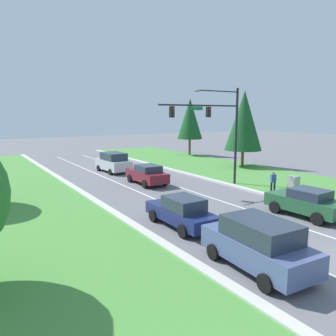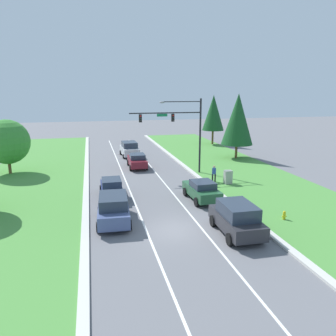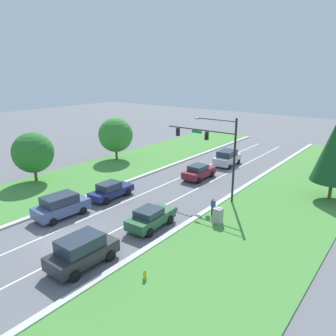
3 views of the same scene
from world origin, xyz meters
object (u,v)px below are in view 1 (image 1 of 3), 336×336
object	(u,v)px
conifer_far_right_tree	(190,119)
slate_blue_suv	(258,244)
navy_sedan	(182,212)
conifer_near_right_tree	(244,121)
traffic_signal_mast	(217,122)
pedestrian	(273,181)
burgundy_sedan	(147,174)
utility_cabinet	(293,185)
silver_suv	(113,162)
forest_sedan	(306,202)

from	to	relation	value
conifer_far_right_tree	slate_blue_suv	bearing A→B (deg)	-121.88
navy_sedan	conifer_near_right_tree	world-z (taller)	conifer_near_right_tree
traffic_signal_mast	navy_sedan	bearing A→B (deg)	-140.85
pedestrian	burgundy_sedan	bearing A→B (deg)	-30.44
conifer_far_right_tree	utility_cabinet	bearing A→B (deg)	-107.36
pedestrian	conifer_near_right_tree	xyz separation A→B (m)	(7.10, 10.27, 4.27)
burgundy_sedan	silver_suv	size ratio (longest dim) A/B	0.98
silver_suv	conifer_near_right_tree	world-z (taller)	conifer_near_right_tree
traffic_signal_mast	conifer_far_right_tree	distance (m)	20.81
forest_sedan	utility_cabinet	world-z (taller)	forest_sedan
slate_blue_suv	conifer_near_right_tree	distance (m)	25.55
burgundy_sedan	forest_sedan	xyz separation A→B (m)	(3.52, -12.81, 0.00)
silver_suv	conifer_far_right_tree	distance (m)	16.76
navy_sedan	conifer_far_right_tree	distance (m)	30.73
conifer_near_right_tree	utility_cabinet	bearing A→B (deg)	-118.23
navy_sedan	forest_sedan	bearing A→B (deg)	-18.38
forest_sedan	conifer_far_right_tree	size ratio (longest dim) A/B	0.55
burgundy_sedan	utility_cabinet	xyz separation A→B (m)	(7.50, -9.00, -0.16)
pedestrian	conifer_near_right_tree	size ratio (longest dim) A/B	0.20
forest_sedan	conifer_near_right_tree	distance (m)	18.65
utility_cabinet	pedestrian	size ratio (longest dim) A/B	0.82
slate_blue_suv	conifer_far_right_tree	world-z (taller)	conifer_far_right_tree
pedestrian	forest_sedan	bearing A→B (deg)	79.23
conifer_near_right_tree	conifer_far_right_tree	bearing A→B (deg)	84.60
burgundy_sedan	slate_blue_suv	size ratio (longest dim) A/B	0.97
navy_sedan	silver_suv	xyz separation A→B (m)	(3.59, 17.47, 0.19)
burgundy_sedan	forest_sedan	distance (m)	13.28
burgundy_sedan	utility_cabinet	size ratio (longest dim) A/B	3.33
burgundy_sedan	silver_suv	world-z (taller)	silver_suv
navy_sedan	utility_cabinet	distance (m)	11.23
silver_suv	burgundy_sedan	bearing A→B (deg)	-92.17
conifer_far_right_tree	navy_sedan	bearing A→B (deg)	-127.00
silver_suv	conifer_far_right_tree	world-z (taller)	conifer_far_right_tree
silver_suv	pedestrian	bearing A→B (deg)	-69.22
traffic_signal_mast	utility_cabinet	xyz separation A→B (m)	(3.37, -4.95, -4.65)
conifer_near_right_tree	navy_sedan	bearing A→B (deg)	-143.61
navy_sedan	silver_suv	bearing A→B (deg)	78.70
traffic_signal_mast	utility_cabinet	distance (m)	7.58
traffic_signal_mast	forest_sedan	xyz separation A→B (m)	(-0.61, -8.75, -4.48)
silver_suv	conifer_near_right_tree	xyz separation A→B (m)	(13.62, -4.79, 4.18)
forest_sedan	pedestrian	xyz separation A→B (m)	(2.94, 4.83, 0.08)
slate_blue_suv	pedestrian	world-z (taller)	slate_blue_suv
burgundy_sedan	slate_blue_suv	distance (m)	16.37
slate_blue_suv	utility_cabinet	bearing A→B (deg)	34.57
burgundy_sedan	conifer_far_right_tree	distance (m)	20.68
conifer_near_right_tree	burgundy_sedan	bearing A→B (deg)	-170.41
navy_sedan	conifer_near_right_tree	bearing A→B (deg)	36.68
conifer_far_right_tree	burgundy_sedan	bearing A→B (deg)	-136.53
burgundy_sedan	slate_blue_suv	world-z (taller)	slate_blue_suv
conifer_far_right_tree	traffic_signal_mast	bearing A→B (deg)	-120.38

